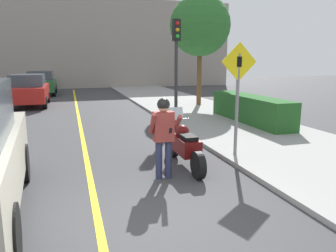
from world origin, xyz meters
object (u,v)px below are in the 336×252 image
(motorcycle, at_px, (184,145))
(parked_car_green, at_px, (41,83))
(traffic_light, at_px, (176,52))
(crossing_sign, at_px, (238,88))
(parked_car_grey, at_px, (43,78))
(person_biker, at_px, (164,130))
(street_tree, at_px, (200,26))
(parked_car_red, at_px, (29,90))

(motorcycle, xyz_separation_m, parked_car_green, (-4.28, 17.81, 0.36))
(traffic_light, bearing_deg, crossing_sign, -89.26)
(motorcycle, height_order, crossing_sign, crossing_sign)
(parked_car_green, relative_size, parked_car_grey, 1.00)
(person_biker, xyz_separation_m, traffic_light, (2.02, 5.38, 1.68))
(motorcycle, relative_size, parked_car_green, 0.54)
(street_tree, height_order, parked_car_red, street_tree)
(crossing_sign, distance_m, parked_car_red, 13.06)
(traffic_light, distance_m, parked_car_green, 14.32)
(motorcycle, xyz_separation_m, person_biker, (-0.66, -0.60, 0.51))
(street_tree, height_order, parked_car_grey, street_tree)
(person_biker, distance_m, parked_car_red, 13.04)
(person_biker, distance_m, parked_car_green, 18.77)
(motorcycle, distance_m, parked_car_green, 18.32)
(parked_car_grey, bearing_deg, crossing_sign, -75.84)
(person_biker, bearing_deg, parked_car_red, 107.04)
(motorcycle, relative_size, street_tree, 0.41)
(person_biker, xyz_separation_m, street_tree, (4.71, 9.79, 3.09))
(person_biker, relative_size, traffic_light, 0.44)
(parked_car_green, bearing_deg, street_tree, -46.00)
(person_biker, height_order, parked_car_grey, parked_car_grey)
(person_biker, height_order, street_tree, street_tree)
(motorcycle, height_order, parked_car_red, parked_car_red)
(street_tree, distance_m, parked_car_grey, 17.63)
(street_tree, xyz_separation_m, parked_car_green, (-8.33, 8.63, -3.24))
(crossing_sign, relative_size, parked_car_red, 0.64)
(crossing_sign, xyz_separation_m, street_tree, (2.63, 8.94, 2.37))
(street_tree, distance_m, parked_car_green, 12.42)
(parked_car_red, bearing_deg, motorcycle, -69.32)
(traffic_light, relative_size, parked_car_red, 0.89)
(crossing_sign, bearing_deg, street_tree, 73.59)
(person_biker, distance_m, parked_car_grey, 25.11)
(parked_car_green, bearing_deg, traffic_light, -66.60)
(traffic_light, distance_m, parked_car_grey, 20.40)
(street_tree, xyz_separation_m, parked_car_grey, (-8.68, 15.00, -3.24))
(motorcycle, height_order, person_biker, person_biker)
(motorcycle, relative_size, parked_car_red, 0.54)
(parked_car_grey, bearing_deg, street_tree, -59.96)
(parked_car_green, xyz_separation_m, parked_car_grey, (-0.35, 6.38, 0.00))
(crossing_sign, xyz_separation_m, parked_car_green, (-5.70, 17.57, -0.87))
(traffic_light, xyz_separation_m, parked_car_grey, (-5.99, 19.41, -1.83))
(person_biker, distance_m, traffic_light, 5.99)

